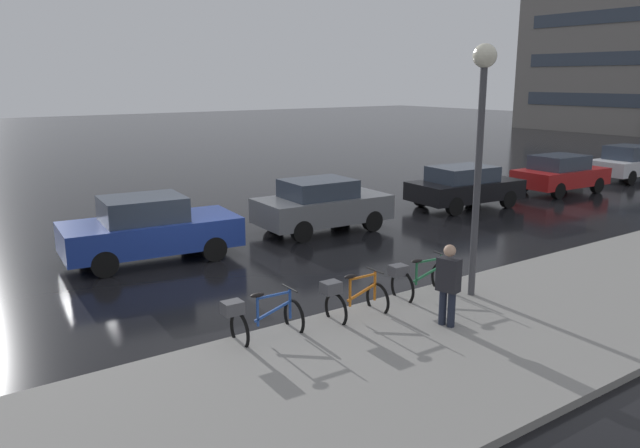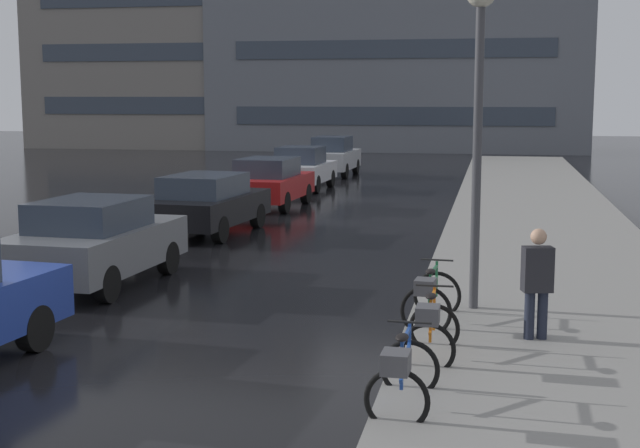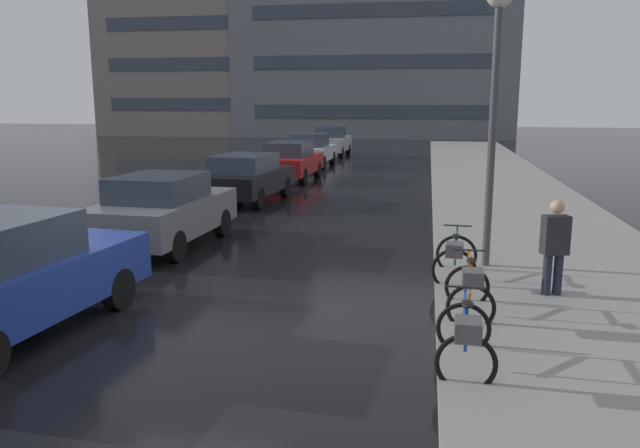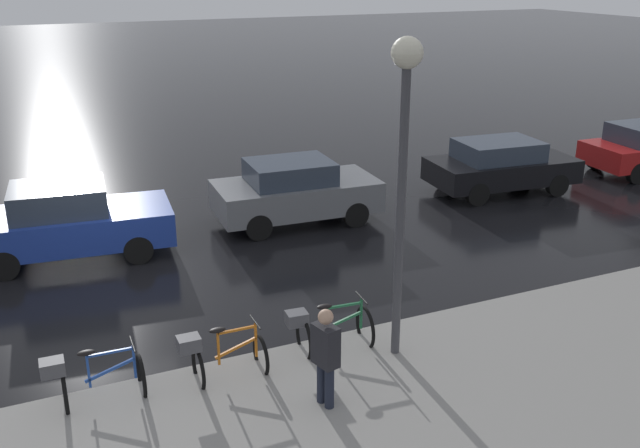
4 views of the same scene
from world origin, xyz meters
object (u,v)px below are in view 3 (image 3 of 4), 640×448
at_px(car_red, 290,161).
at_px(car_black, 246,177).
at_px(car_blue, 1,277).
at_px(car_silver, 331,141).
at_px(bicycle_second, 470,290).
at_px(bicycle_nearest, 465,339).
at_px(pedestrian, 555,246).
at_px(bicycle_third, 455,258).
at_px(car_grey, 162,210).
at_px(streetlamp, 496,68).
at_px(car_white, 311,150).

bearing_deg(car_red, car_black, -92.25).
distance_m(car_blue, car_silver, 28.47).
height_order(car_black, car_silver, car_silver).
bearing_deg(car_red, bicycle_second, -68.55).
xyz_separation_m(bicycle_nearest, car_blue, (-6.17, 0.33, 0.34)).
bearing_deg(bicycle_second, pedestrian, 40.76).
relative_size(bicycle_second, bicycle_third, 0.92).
bearing_deg(car_grey, car_black, 89.55).
bearing_deg(streetlamp, car_silver, 105.43).
xyz_separation_m(bicycle_nearest, car_silver, (-6.00, 28.80, 0.36)).
height_order(bicycle_nearest, bicycle_second, bicycle_second).
bearing_deg(car_red, streetlamp, -62.66).
distance_m(car_grey, car_white, 17.20).
distance_m(pedestrian, streetlamp, 3.38).
bearing_deg(bicycle_third, pedestrian, -25.38).
bearing_deg(car_grey, streetlamp, -8.49).
height_order(car_silver, pedestrian, car_silver).
bearing_deg(car_red, car_blue, -90.69).
relative_size(car_white, car_silver, 0.97).
bearing_deg(car_black, car_blue, -89.96).
height_order(car_blue, car_grey, car_blue).
height_order(car_blue, car_white, car_blue).
distance_m(bicycle_nearest, pedestrian, 3.45).
relative_size(bicycle_second, car_silver, 0.33).
xyz_separation_m(car_red, streetlamp, (6.60, -12.76, 2.96)).
height_order(car_red, pedestrian, pedestrian).
distance_m(bicycle_second, bicycle_third, 1.88).
relative_size(bicycle_nearest, bicycle_third, 0.98).
xyz_separation_m(bicycle_nearest, car_black, (-6.18, 12.04, 0.29)).
bearing_deg(bicycle_third, car_grey, 162.41).
height_order(car_grey, car_white, car_grey).
height_order(bicycle_third, car_red, car_red).
relative_size(bicycle_nearest, car_black, 0.33).
bearing_deg(pedestrian, car_black, 130.60).
bearing_deg(bicycle_second, streetlamp, 80.53).
xyz_separation_m(bicycle_third, car_black, (-6.21, 8.27, 0.29)).
distance_m(car_grey, car_black, 6.29).
xyz_separation_m(car_white, pedestrian, (7.63, -19.89, 0.15)).
bearing_deg(bicycle_third, car_blue, -150.95).
relative_size(bicycle_nearest, car_silver, 0.36).
distance_m(bicycle_nearest, bicycle_third, 3.77).
bearing_deg(pedestrian, bicycle_second, -139.24).
relative_size(car_black, car_red, 1.05).
relative_size(bicycle_nearest, bicycle_second, 1.07).
height_order(bicycle_nearest, car_white, car_white).
relative_size(car_blue, streetlamp, 0.87).
bearing_deg(car_silver, bicycle_second, -77.08).
xyz_separation_m(bicycle_second, car_silver, (-6.17, 26.90, 0.35)).
relative_size(car_red, pedestrian, 2.43).
relative_size(car_red, car_silver, 1.02).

